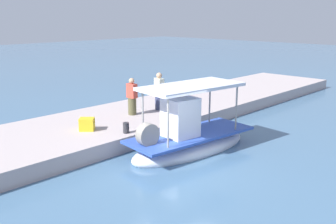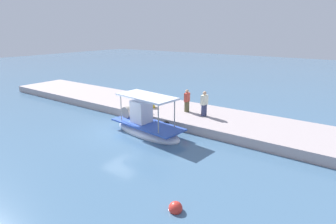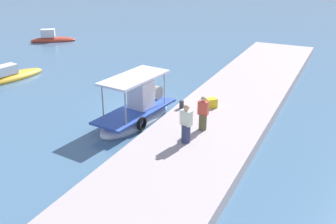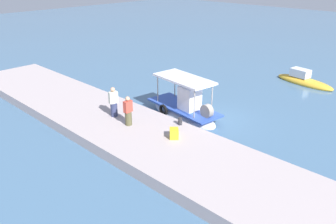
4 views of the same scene
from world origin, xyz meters
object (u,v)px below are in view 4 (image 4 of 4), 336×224
object	(u,v)px
fisherman_near_bollard	(114,103)
marker_buoy	(175,77)
mooring_bollard	(180,121)
moored_boat_near	(304,81)
fisherman_by_crate	(128,112)
main_fishing_boat	(184,110)
cargo_crate	(174,133)

from	to	relation	value
fisherman_near_bollard	marker_buoy	bearing A→B (deg)	111.97
marker_buoy	mooring_bollard	bearing A→B (deg)	-45.47
moored_boat_near	fisherman_by_crate	bearing A→B (deg)	-101.53
main_fishing_boat	moored_boat_near	world-z (taller)	main_fishing_boat
fisherman_by_crate	moored_boat_near	xyz separation A→B (m)	(3.20, 15.67, -1.17)
fisherman_by_crate	fisherman_near_bollard	bearing A→B (deg)	172.75
fisherman_near_bollard	cargo_crate	size ratio (longest dim) A/B	3.19
fisherman_near_bollard	marker_buoy	distance (m)	10.06
cargo_crate	marker_buoy	bearing A→B (deg)	132.72
fisherman_near_bollard	marker_buoy	xyz separation A→B (m)	(-3.73, 9.25, -1.31)
marker_buoy	moored_boat_near	world-z (taller)	moored_boat_near
fisherman_by_crate	mooring_bollard	xyz separation A→B (m)	(2.05, 2.00, -0.55)
cargo_crate	fisherman_by_crate	bearing A→B (deg)	-167.98
fisherman_near_bollard	fisherman_by_crate	size ratio (longest dim) A/B	1.06
mooring_bollard	moored_boat_near	bearing A→B (deg)	85.20
fisherman_near_bollard	mooring_bollard	xyz separation A→B (m)	(3.59, 1.81, -0.60)
fisherman_by_crate	moored_boat_near	size ratio (longest dim) A/B	0.33
mooring_bollard	moored_boat_near	size ratio (longest dim) A/B	0.08
fisherman_by_crate	cargo_crate	distance (m)	2.99
fisherman_near_bollard	moored_boat_near	world-z (taller)	fisherman_near_bollard
fisherman_near_bollard	marker_buoy	size ratio (longest dim) A/B	3.38
marker_buoy	moored_boat_near	xyz separation A→B (m)	(8.47, 6.22, 0.10)
fisherman_by_crate	moored_boat_near	bearing A→B (deg)	78.47
mooring_bollard	fisherman_near_bollard	bearing A→B (deg)	-153.30
main_fishing_boat	mooring_bollard	size ratio (longest dim) A/B	13.06
main_fishing_boat	mooring_bollard	distance (m)	2.45
fisherman_by_crate	marker_buoy	xyz separation A→B (m)	(-5.27, 9.45, -1.26)
main_fishing_boat	fisherman_by_crate	size ratio (longest dim) A/B	3.25
cargo_crate	marker_buoy	xyz separation A→B (m)	(-8.16, 8.83, -0.75)
cargo_crate	moored_boat_near	distance (m)	15.07
mooring_bollard	cargo_crate	xyz separation A→B (m)	(0.83, -1.39, 0.04)
fisherman_near_bollard	cargo_crate	distance (m)	4.48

